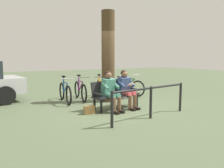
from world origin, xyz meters
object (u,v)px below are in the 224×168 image
Objects in this scene: bicycle_green at (115,88)px; bicycle_silver at (80,90)px; bicycle_orange at (128,87)px; person_reading at (126,87)px; litter_bin at (122,87)px; bench at (115,92)px; tree_trunk at (108,57)px; person_companion at (110,89)px; handbag at (89,110)px; bicycle_black at (65,92)px; bicycle_red at (100,89)px.

bicycle_green is 0.96× the size of bicycle_silver.
bicycle_orange is 0.95× the size of bicycle_silver.
person_reading reaches higher than litter_bin.
bench is 1.05× the size of bicycle_orange.
person_companion is at bearing 64.42° from tree_trunk.
handbag is 3.44m from bicycle_orange.
bicycle_green is (-1.35, -2.10, -0.30)m from person_companion.
person_companion is at bearing -0.05° from person_reading.
tree_trunk is 1.92× the size of bicycle_silver.
bench is 1.38× the size of person_companion.
person_reading is 1.63m from litter_bin.
bicycle_black is at bearing -87.36° from handbag.
bicycle_silver is (0.75, -0.11, 0.00)m from bicycle_red.
bicycle_silver is at bearing -109.30° from bicycle_green.
bicycle_red is at bearing -29.69° from litter_bin.
handbag is 0.34× the size of litter_bin.
bicycle_orange is 0.63m from bicycle_green.
bicycle_silver reaches higher than bench.
bicycle_black is (1.44, -0.55, -1.25)m from tree_trunk.
handbag is at bearing -72.68° from bicycle_orange.
person_companion is at bearing 26.83° from bench.
person_reading is 1.89m from bicycle_red.
tree_trunk is 1.92× the size of bicycle_black.
bicycle_green is 1.00× the size of bicycle_red.
bench is at bearing 19.36° from bicycle_silver.
bicycle_silver is at bearing -78.86° from person_reading.
tree_trunk is at bearing 53.89° from bicycle_silver.
litter_bin is 2.18m from bicycle_black.
bicycle_silver is (0.44, -1.88, -0.15)m from bench.
tree_trunk reaches higher than bicycle_green.
bicycle_orange is at bearing -143.42° from person_companion.
bench is at bearing -63.25° from bicycle_orange.
litter_bin is 0.52× the size of bicycle_silver.
person_companion is 0.76× the size of bicycle_orange.
litter_bin is at bearing 84.18° from bicycle_black.
bicycle_silver is at bearing -42.36° from tree_trunk.
bicycle_green and bicycle_black have the same top height.
handbag is 0.19× the size of bicycle_orange.
bicycle_red is 0.96× the size of bicycle_silver.
person_reading reaches higher than bicycle_green.
person_reading is at bearing -39.29° from bicycle_green.
tree_trunk is at bearing 72.82° from bicycle_black.
tree_trunk reaches higher than person_companion.
bicycle_orange is 2.77m from bicycle_black.
litter_bin is 0.54× the size of bicycle_green.
person_reading reaches higher than handbag.
litter_bin is 0.55× the size of bicycle_orange.
tree_trunk is 2.01× the size of bicycle_red.
person_reading is 0.72× the size of bicycle_silver.
person_companion is 0.75× the size of bicycle_green.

